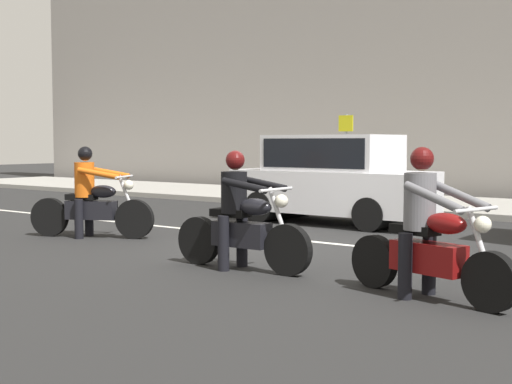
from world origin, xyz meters
TOP-DOWN VIEW (x-y plane):
  - ground_plane at (0.00, 0.00)m, footprint 80.00×80.00m
  - sidewalk_slab at (0.00, 8.00)m, footprint 40.00×4.40m
  - lane_marking_stripe at (-0.27, 0.90)m, footprint 18.00×0.14m
  - motorcycle_with_rider_gray at (3.26, -1.97)m, footprint 2.06×0.84m
  - motorcycle_with_rider_orange_stripe at (-3.36, -0.97)m, footprint 2.10×1.12m
  - motorcycle_with_rider_black_leather at (0.63, -1.82)m, footprint 2.08×0.70m
  - parked_hatchback_white at (-1.14, 3.42)m, footprint 4.06×1.76m
  - street_sign_post at (-3.45, 7.97)m, footprint 0.44×0.08m

SIDE VIEW (x-z plane):
  - ground_plane at x=0.00m, z-range 0.00..0.00m
  - lane_marking_stripe at x=-0.27m, z-range 0.00..0.01m
  - sidewalk_slab at x=0.00m, z-range 0.00..0.14m
  - motorcycle_with_rider_black_leather at x=0.63m, z-range -0.13..1.41m
  - motorcycle_with_rider_orange_stripe at x=-3.36m, z-range -0.15..1.43m
  - motorcycle_with_rider_gray at x=3.26m, z-range -0.15..1.46m
  - parked_hatchback_white at x=-1.14m, z-range 0.04..1.84m
  - street_sign_post at x=-3.45m, z-range 0.39..2.67m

